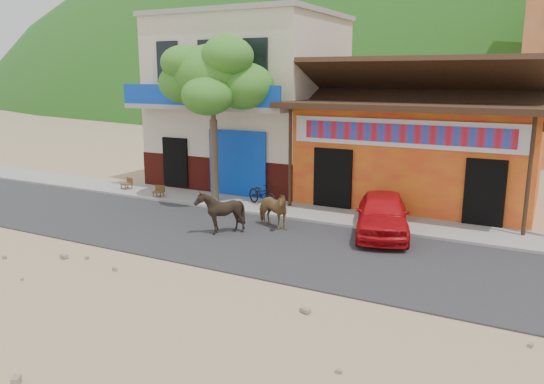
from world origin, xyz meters
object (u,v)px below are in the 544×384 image
at_px(tree, 213,120).
at_px(cow_tan, 272,209).
at_px(cafe_chair_left, 126,179).
at_px(scooter, 262,194).
at_px(cow_dark, 220,212).
at_px(cafe_chair_right, 158,187).
at_px(red_car, 382,214).

xyz_separation_m(tree, cow_tan, (3.42, -1.94, -2.48)).
distance_m(cow_tan, cafe_chair_left, 8.07).
height_order(cow_tan, scooter, cow_tan).
relative_size(scooter, cafe_chair_left, 1.96).
distance_m(cow_tan, scooter, 2.59).
xyz_separation_m(cow_dark, cafe_chair_right, (-4.60, 2.69, -0.18)).
xyz_separation_m(cow_dark, scooter, (-0.41, 3.35, -0.15)).
bearing_deg(cow_tan, cow_dark, 157.47).
height_order(cow_dark, cafe_chair_left, cow_dark).
bearing_deg(scooter, cafe_chair_right, 125.24).
relative_size(red_car, cafe_chair_left, 4.50).
bearing_deg(scooter, cafe_chair_left, 117.36).
height_order(cow_dark, cafe_chair_right, cow_dark).
bearing_deg(cow_tan, tree, 79.05).
bearing_deg(cafe_chair_right, cafe_chair_left, 150.04).
bearing_deg(cow_tan, cafe_chair_right, 94.45).
bearing_deg(cow_dark, red_car, 113.67).
bearing_deg(tree, red_car, -8.56).
height_order(tree, scooter, tree).
relative_size(cow_dark, red_car, 0.35).
relative_size(cow_tan, cow_dark, 1.07).
bearing_deg(cow_dark, cow_tan, 135.58).
relative_size(cow_tan, cafe_chair_right, 1.76).
relative_size(cow_tan, cafe_chair_left, 1.70).
bearing_deg(cow_dark, tree, -147.08).
height_order(cow_tan, red_car, red_car).
relative_size(tree, red_car, 1.61).
xyz_separation_m(scooter, cafe_chair_left, (-6.31, -0.12, -0.01)).
distance_m(tree, cafe_chair_right, 3.49).
bearing_deg(tree, cafe_chair_right, -167.61).
relative_size(red_car, cafe_chair_right, 4.64).
distance_m(tree, red_car, 7.15).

